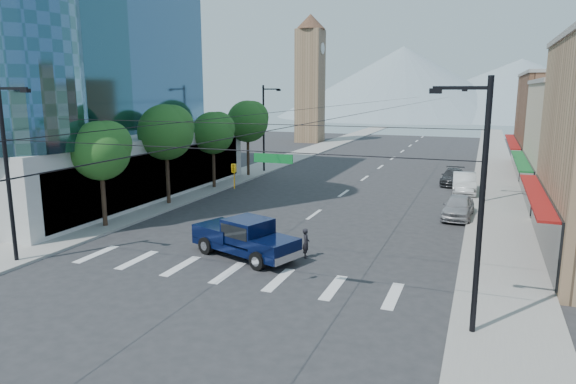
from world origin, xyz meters
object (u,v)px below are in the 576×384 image
(pickup_truck, at_px, (245,237))
(parked_car_mid, at_px, (464,183))
(pedestrian, at_px, (306,243))
(parked_car_far, at_px, (453,177))
(parked_car_near, at_px, (458,207))

(pickup_truck, height_order, parked_car_mid, pickup_truck)
(pedestrian, relative_size, parked_car_far, 0.32)
(parked_car_near, height_order, parked_car_far, parked_car_near)
(pickup_truck, bearing_deg, pedestrian, 38.09)
(pickup_truck, xyz_separation_m, parked_car_far, (8.79, 25.59, -0.37))
(parked_car_mid, relative_size, parked_car_far, 1.07)
(parked_car_mid, bearing_deg, pedestrian, -111.85)
(parked_car_far, bearing_deg, parked_car_near, -83.33)
(pedestrian, xyz_separation_m, parked_car_far, (5.77, 24.60, -0.07))
(pedestrian, bearing_deg, pickup_truck, 89.65)
(pickup_truck, relative_size, parked_car_mid, 1.23)
(pedestrian, relative_size, parked_car_near, 0.33)
(parked_car_near, xyz_separation_m, parked_car_far, (-1.13, 13.06, -0.09))
(pickup_truck, height_order, parked_car_far, pickup_truck)
(pickup_truck, distance_m, parked_car_near, 15.98)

